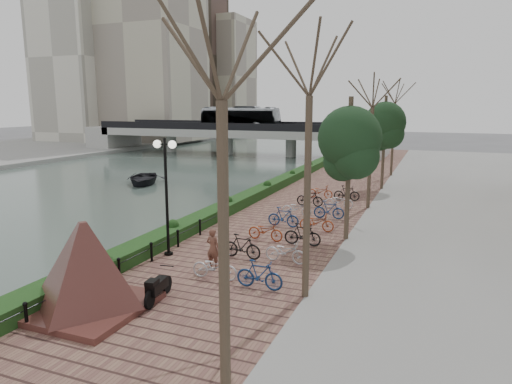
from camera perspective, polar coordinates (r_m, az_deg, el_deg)
The scene contains 14 objects.
ground at distance 17.72m, azimuth -22.27°, elevation -11.97°, with size 220.00×220.00×0.00m, color #59595B.
river_water at distance 45.75m, azimuth -14.23°, elevation 2.16°, with size 30.00×130.00×0.02m, color #45574F.
promenade at distance 30.73m, azimuth 6.78°, elevation -1.23°, with size 8.00×75.00×0.50m, color brown.
hedge at distance 33.96m, azimuth 2.36°, elevation 0.93°, with size 1.10×56.00×0.60m, color #153714.
chain_fence at distance 17.97m, azimuth -14.75°, elevation -8.28°, with size 0.10×14.10×0.70m.
granite_monument at distance 14.69m, azimuth -20.51°, elevation -8.66°, with size 4.26×4.26×2.75m.
lamppost at distance 18.69m, azimuth -11.23°, elevation 2.52°, with size 1.02×0.32×4.84m.
motorcycle at distance 15.06m, azimuth -12.10°, elevation -11.42°, with size 0.48×1.54×0.96m, color black, non-canonical shape.
pedestrian at distance 17.55m, azimuth -5.40°, elevation -6.99°, with size 0.56×0.37×1.54m, color brown.
bicycle_parking at distance 23.05m, azimuth 5.49°, elevation -3.42°, with size 2.40×17.32×1.00m.
street_trees at distance 24.70m, azimuth 13.04°, elevation 3.71°, with size 3.20×37.12×6.80m.
bridge at distance 62.46m, azimuth -3.22°, elevation 7.81°, with size 36.00×10.77×6.50m.
boat at distance 39.89m, azimuth -13.92°, elevation 1.68°, with size 3.41×4.78×0.99m, color black.
far_buildings at distance 94.55m, azimuth -13.28°, elevation 16.29°, with size 35.00×38.00×38.00m.
Camera 1 is at (11.68, -11.57, 6.62)m, focal length 32.00 mm.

